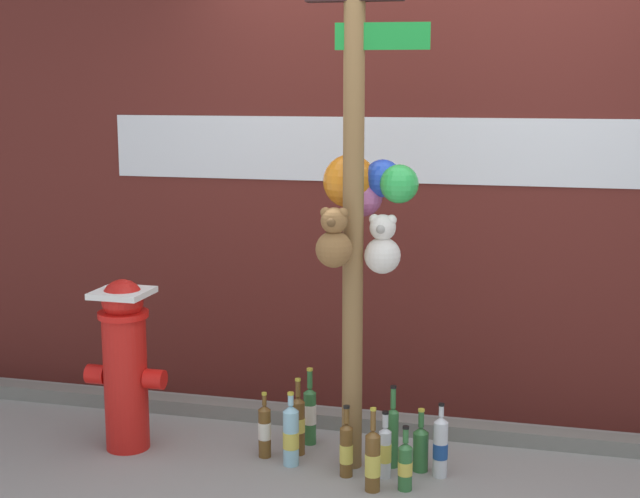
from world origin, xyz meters
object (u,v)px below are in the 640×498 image
bottle_4 (291,435)px  bottle_9 (405,465)px  bottle_1 (310,414)px  bottle_0 (298,424)px  bottle_10 (421,447)px  bottle_8 (440,447)px  fire_hydrant (125,361)px  bottle_2 (373,460)px  bottle_7 (393,434)px  bottle_5 (385,451)px  memorial_post (360,170)px  bottle_3 (346,449)px  bottle_6 (265,430)px

bottle_4 → bottle_9: bottle_4 is taller
bottle_1 → bottle_0: bearing=-99.1°
bottle_9 → bottle_10: bottle_10 is taller
bottle_8 → bottle_10: 0.11m
bottle_1 → bottle_9: size_ratio=1.32×
fire_hydrant → bottle_4: (0.87, -0.00, -0.31)m
fire_hydrant → bottle_9: (1.45, -0.14, -0.34)m
bottle_2 → bottle_9: bearing=18.0°
bottle_1 → bottle_7: bearing=-21.3°
bottle_8 → bottle_10: (-0.10, 0.04, -0.03)m
bottle_5 → memorial_post: bearing=139.7°
bottle_10 → bottle_8: bearing=-22.2°
fire_hydrant → bottle_3: (1.16, -0.06, -0.33)m
bottle_9 → bottle_4: bearing=166.5°
bottle_1 → bottle_5: (0.45, -0.31, -0.03)m
memorial_post → bottle_5: memorial_post is taller
memorial_post → bottle_2: size_ratio=6.43×
memorial_post → bottle_3: memorial_post is taller
bottle_7 → bottle_10: bearing=-5.3°
bottle_1 → bottle_7: bottle_7 is taller
bottle_4 → bottle_10: (0.62, 0.09, -0.03)m
bottle_5 → bottle_8: 0.26m
bottle_6 → bottle_7: size_ratio=0.82×
bottle_7 → bottle_5: bearing=-96.7°
bottle_3 → bottle_7: (0.19, 0.16, 0.03)m
memorial_post → bottle_8: 1.36m
bottle_1 → bottle_7: size_ratio=0.99×
bottle_1 → bottle_3: bearing=-51.7°
bottle_6 → bottle_7: (0.64, 0.04, 0.03)m
bottle_0 → bottle_7: (0.49, -0.04, 0.01)m
bottle_4 → bottle_0: bearing=90.7°
memorial_post → bottle_3: (-0.02, -0.17, -1.31)m
bottle_9 → bottle_10: size_ratio=0.98×
bottle_10 → memorial_post: bearing=175.9°
bottle_5 → bottle_8: size_ratio=0.90×
fire_hydrant → bottle_2: fire_hydrant is taller
bottle_2 → bottle_8: 0.36m
bottle_10 → bottle_5: bearing=-143.6°
bottle_0 → fire_hydrant: bearing=-171.2°
memorial_post → fire_hydrant: 1.54m
fire_hydrant → bottle_7: bearing=4.1°
bottle_1 → bottle_8: 0.74m
bottle_2 → bottle_6: bottle_2 is taller
fire_hydrant → bottle_7: 1.39m
bottle_8 → bottle_9: size_ratio=1.18×
fire_hydrant → bottle_10: 1.53m
fire_hydrant → memorial_post: bearing=5.2°
bottle_1 → bottle_10: 0.63m
bottle_3 → bottle_8: 0.44m
bottle_9 → bottle_3: bearing=164.7°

